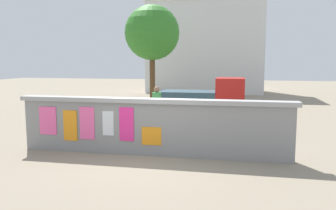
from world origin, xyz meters
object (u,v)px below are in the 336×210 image
(motorcycle, at_px, (223,131))
(bicycle_near, at_px, (261,123))
(person_walking, at_px, (157,103))
(tree_roadside, at_px, (152,33))
(auto_rickshaw_truck, at_px, (207,99))
(bicycle_far, at_px, (114,120))

(motorcycle, bearing_deg, bicycle_near, 58.77)
(motorcycle, height_order, person_walking, person_walking)
(tree_roadside, bearing_deg, motorcycle, -64.46)
(auto_rickshaw_truck, height_order, motorcycle, auto_rickshaw_truck)
(bicycle_near, bearing_deg, tree_roadside, 127.74)
(auto_rickshaw_truck, distance_m, bicycle_far, 4.43)
(auto_rickshaw_truck, height_order, bicycle_far, auto_rickshaw_truck)
(motorcycle, bearing_deg, person_walking, 140.21)
(motorcycle, distance_m, person_walking, 3.40)
(auto_rickshaw_truck, relative_size, motorcycle, 1.90)
(bicycle_near, height_order, bicycle_far, same)
(auto_rickshaw_truck, relative_size, bicycle_far, 2.12)
(motorcycle, distance_m, bicycle_far, 4.42)
(auto_rickshaw_truck, bearing_deg, motorcycle, -79.07)
(tree_roadside, bearing_deg, bicycle_far, -85.99)
(auto_rickshaw_truck, xyz_separation_m, bicycle_near, (2.17, -2.50, -0.54))
(bicycle_far, relative_size, tree_roadside, 0.29)
(bicycle_far, height_order, tree_roadside, tree_roadside)
(bicycle_far, xyz_separation_m, person_walking, (1.53, 0.54, 0.62))
(bicycle_far, bearing_deg, bicycle_near, 5.19)
(bicycle_near, bearing_deg, person_walking, 179.32)
(bicycle_near, bearing_deg, bicycle_far, -174.81)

